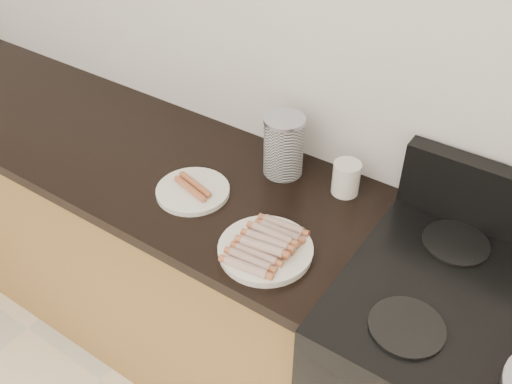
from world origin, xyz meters
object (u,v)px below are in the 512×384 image
Objects in this scene: main_plate at (265,251)px; canister at (284,146)px; mug at (346,178)px; side_plate at (193,191)px.

canister reaches higher than main_plate.
mug reaches higher than main_plate.
canister is at bearing 55.91° from side_plate.
mug is (0.38, 0.27, 0.04)m from side_plate.
main_plate is 0.38m from canister.
canister is at bearing 114.97° from main_plate.
main_plate is at bearing -65.03° from canister.
mug is (0.21, 0.02, -0.05)m from canister.
mug is at bearing 35.08° from side_plate.
main_plate is 0.34m from side_plate.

